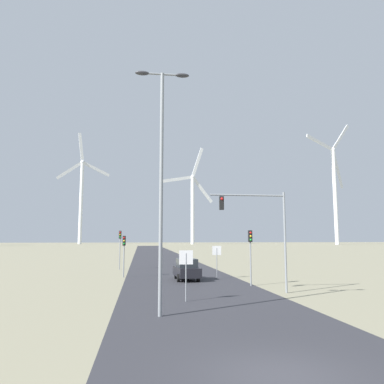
# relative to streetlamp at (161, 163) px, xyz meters

# --- Properties ---
(ground_plane) EXTENTS (600.00, 600.00, 0.00)m
(ground_plane) POSITION_rel_streetlamp_xyz_m (2.77, -7.92, -7.19)
(ground_plane) COLOR gray
(road_surface) EXTENTS (10.00, 240.00, 0.01)m
(road_surface) POSITION_rel_streetlamp_xyz_m (2.77, 40.08, -7.19)
(road_surface) COLOR #2D2D33
(road_surface) RESTS_ON ground
(streetlamp) EXTENTS (2.70, 0.32, 11.83)m
(streetlamp) POSITION_rel_streetlamp_xyz_m (0.00, 0.00, 0.00)
(streetlamp) COLOR gray
(streetlamp) RESTS_ON ground
(stop_sign_near) EXTENTS (0.81, 0.07, 2.89)m
(stop_sign_near) POSITION_rel_streetlamp_xyz_m (1.69, 3.91, -5.17)
(stop_sign_near) COLOR gray
(stop_sign_near) RESTS_ON ground
(stop_sign_far) EXTENTS (0.81, 0.07, 2.90)m
(stop_sign_far) POSITION_rel_streetlamp_xyz_m (5.84, 15.36, -5.16)
(stop_sign_far) COLOR gray
(stop_sign_far) RESTS_ON ground
(traffic_light_post_near_left) EXTENTS (0.28, 0.34, 3.80)m
(traffic_light_post_near_left) POSITION_rel_streetlamp_xyz_m (-2.45, 17.81, -4.40)
(traffic_light_post_near_left) COLOR gray
(traffic_light_post_near_left) RESTS_ON ground
(traffic_light_post_near_right) EXTENTS (0.28, 0.34, 4.19)m
(traffic_light_post_near_right) POSITION_rel_streetlamp_xyz_m (7.43, 10.23, -4.13)
(traffic_light_post_near_right) COLOR gray
(traffic_light_post_near_right) RESTS_ON ground
(traffic_light_post_mid_left) EXTENTS (0.28, 0.33, 4.44)m
(traffic_light_post_mid_left) POSITION_rel_streetlamp_xyz_m (-3.29, 26.52, -3.96)
(traffic_light_post_mid_left) COLOR gray
(traffic_light_post_mid_left) RESTS_ON ground
(traffic_light_mast_overhead) EXTENTS (5.16, 0.34, 6.70)m
(traffic_light_mast_overhead) POSITION_rel_streetlamp_xyz_m (6.96, 6.32, -2.40)
(traffic_light_mast_overhead) COLOR gray
(traffic_light_mast_overhead) RESTS_ON ground
(car_approaching) EXTENTS (2.06, 4.21, 1.83)m
(car_approaching) POSITION_rel_streetlamp_xyz_m (3.05, 14.70, -6.28)
(car_approaching) COLOR black
(car_approaching) RESTS_ON ground
(wind_turbine_left) EXTENTS (31.04, 11.83, 69.55)m
(wind_turbine_left) POSITION_rel_streetlamp_xyz_m (-37.86, 220.07, 23.67)
(wind_turbine_left) COLOR silver
(wind_turbine_left) RESTS_ON ground
(wind_turbine_center) EXTENTS (31.54, 9.19, 58.61)m
(wind_turbine_center) POSITION_rel_streetlamp_xyz_m (29.47, 201.83, 18.01)
(wind_turbine_center) COLOR silver
(wind_turbine_center) RESTS_ON ground
(wind_turbine_right) EXTENTS (35.10, 17.25, 71.72)m
(wind_turbine_right) POSITION_rel_streetlamp_xyz_m (108.33, 180.20, 26.12)
(wind_turbine_right) COLOR silver
(wind_turbine_right) RESTS_ON ground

